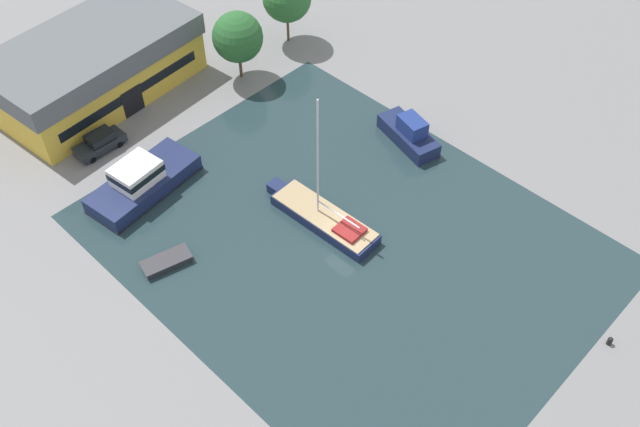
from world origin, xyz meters
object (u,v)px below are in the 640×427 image
sailboat_moored (323,217)px  motor_cruiser (142,181)px  quay_tree_near_building (238,37)px  small_dinghy (166,262)px  parked_car (100,142)px  warehouse_building (94,66)px  cabin_boat (409,133)px

sailboat_moored → motor_cruiser: bearing=118.6°
quay_tree_near_building → small_dinghy: (-19.72, -13.71, -4.20)m
motor_cruiser → sailboat_moored: bearing=-156.2°
parked_car → small_dinghy: size_ratio=1.11×
warehouse_building → parked_car: (-4.67, -7.08, -2.18)m
warehouse_building → sailboat_moored: sailboat_moored is taller
quay_tree_near_building → cabin_boat: quay_tree_near_building is taller
warehouse_building → sailboat_moored: bearing=-89.1°
quay_tree_near_building → parked_car: 16.21m
sailboat_moored → cabin_boat: bearing=3.6°
quay_tree_near_building → sailboat_moored: 21.34m
quay_tree_near_building → warehouse_building: bearing=144.6°
warehouse_building → parked_car: 8.76m
motor_cruiser → cabin_boat: motor_cruiser is taller
quay_tree_near_building → motor_cruiser: quay_tree_near_building is taller
cabin_boat → sailboat_moored: bearing=-159.5°
warehouse_building → small_dinghy: (-8.61, -21.60, -2.72)m
small_dinghy → cabin_boat: size_ratio=0.60×
quay_tree_near_building → motor_cruiser: size_ratio=0.68×
warehouse_building → motor_cruiser: 14.96m
motor_cruiser → parked_car: bearing=-10.7°
sailboat_moored → small_dinghy: bearing=151.8°
cabin_boat → motor_cruiser: bearing=164.0°
sailboat_moored → motor_cruiser: sailboat_moored is taller
warehouse_building → sailboat_moored: 27.41m
parked_car → cabin_boat: size_ratio=0.67×
small_dinghy → cabin_boat: 24.08m
warehouse_building → sailboat_moored: (2.80, -27.15, -2.45)m
quay_tree_near_building → cabin_boat: (3.97, -17.99, -3.51)m
cabin_boat → quay_tree_near_building: bearing=117.1°
motor_cruiser → cabin_boat: bearing=-127.7°
warehouse_building → sailboat_moored: size_ratio=1.66×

